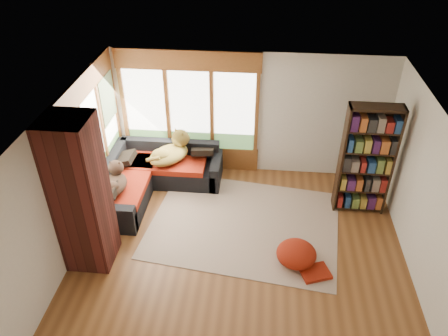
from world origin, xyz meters
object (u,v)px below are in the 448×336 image
(area_rug, at_px, (244,224))
(bookshelf, at_px, (366,161))
(sectional_sofa, at_px, (149,173))
(pouf, at_px, (296,253))
(dog_tan, at_px, (171,147))
(brick_chimney, at_px, (81,195))
(dog_brindle, at_px, (114,178))

(area_rug, height_order, bookshelf, bookshelf)
(sectional_sofa, relative_size, pouf, 3.37)
(pouf, xyz_separation_m, dog_tan, (-2.44, 2.08, 0.60))
(brick_chimney, distance_m, pouf, 3.52)
(brick_chimney, relative_size, sectional_sofa, 1.18)
(sectional_sofa, distance_m, dog_brindle, 0.99)
(bookshelf, xyz_separation_m, dog_tan, (-3.65, 0.56, -0.28))
(sectional_sofa, distance_m, pouf, 3.42)
(area_rug, xyz_separation_m, bookshelf, (2.11, 0.67, 1.07))
(sectional_sofa, bearing_deg, dog_tan, 27.20)
(brick_chimney, bearing_deg, area_rug, 23.36)
(dog_tan, bearing_deg, dog_brindle, -179.76)
(brick_chimney, relative_size, dog_tan, 2.51)
(bookshelf, height_order, pouf, bookshelf)
(sectional_sofa, xyz_separation_m, dog_brindle, (-0.40, -0.80, 0.44))
(area_rug, distance_m, dog_tan, 2.13)
(brick_chimney, bearing_deg, sectional_sofa, 77.71)
(pouf, distance_m, dog_tan, 3.26)
(sectional_sofa, bearing_deg, pouf, -33.60)
(brick_chimney, xyz_separation_m, dog_tan, (0.89, 2.29, -0.51))
(area_rug, xyz_separation_m, dog_brindle, (-2.39, 0.20, 0.73))
(brick_chimney, distance_m, dog_tan, 2.51)
(dog_brindle, bearing_deg, brick_chimney, 174.99)
(sectional_sofa, xyz_separation_m, area_rug, (1.99, -1.00, -0.30))
(pouf, relative_size, dog_tan, 0.63)
(pouf, bearing_deg, brick_chimney, -176.38)
(dog_tan, bearing_deg, sectional_sofa, 157.96)
(dog_brindle, bearing_deg, pouf, -110.67)
(area_rug, height_order, pouf, pouf)
(dog_tan, bearing_deg, pouf, -90.81)
(brick_chimney, height_order, bookshelf, brick_chimney)
(sectional_sofa, height_order, bookshelf, bookshelf)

